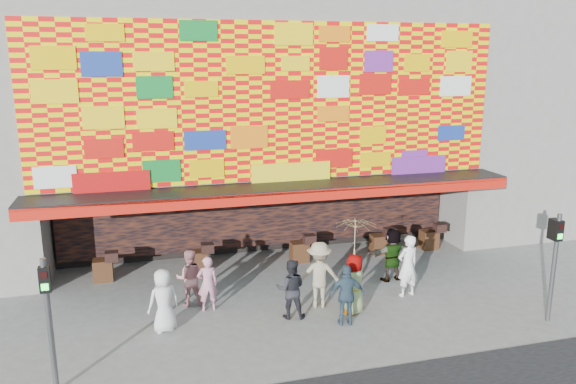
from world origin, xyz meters
name	(u,v)px	position (x,y,z in m)	size (l,w,h in m)	color
ground	(312,324)	(0.00, 0.00, 0.00)	(90.00, 90.00, 0.00)	slate
shop_building	(248,102)	(0.00, 8.18, 5.23)	(15.20, 9.40, 10.00)	gray
neighbor_right	(542,79)	(13.00, 8.00, 6.00)	(11.00, 8.00, 12.00)	gray
signal_left	(48,311)	(-6.20, -1.50, 1.86)	(0.22, 0.20, 3.00)	#59595B
signal_right	(555,256)	(6.20, -1.50, 1.86)	(0.22, 0.20, 3.00)	#59595B
ped_a	(164,301)	(-3.81, 0.67, 0.84)	(0.82, 0.53, 1.68)	silver
ped_b	(208,284)	(-2.56, 1.58, 0.79)	(0.58, 0.38, 1.59)	#C57F96
ped_c	(291,289)	(-0.44, 0.54, 0.83)	(0.81, 0.63, 1.66)	black
ped_d	(319,275)	(0.52, 1.00, 0.96)	(1.24, 0.71, 1.91)	gray
ped_e	(347,295)	(0.87, -0.26, 0.84)	(0.98, 0.41, 1.67)	#33485A
ped_f	(392,255)	(3.35, 2.22, 0.86)	(1.59, 0.51, 1.71)	gray
ped_g	(354,284)	(1.32, 0.34, 0.85)	(0.83, 0.54, 1.71)	gray
ped_h	(408,266)	(3.28, 1.02, 0.94)	(0.68, 0.45, 1.87)	white
ped_i	(189,278)	(-3.02, 2.07, 0.83)	(0.80, 0.63, 1.65)	tan
parasol	(356,237)	(1.32, 0.34, 2.21)	(1.47, 1.48, 1.97)	#F6EB9B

